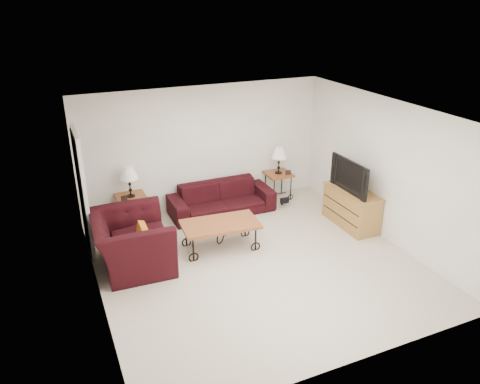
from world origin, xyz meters
The scene contains 20 objects.
ground centered at (0.00, 0.00, 0.00)m, with size 5.00×5.00×0.00m, color beige.
wall_back centered at (0.00, 2.50, 1.25)m, with size 5.00×0.02×2.50m, color white.
wall_front centered at (0.00, -2.50, 1.25)m, with size 5.00×0.02×2.50m, color white.
wall_left centered at (-2.50, 0.00, 1.25)m, with size 0.02×5.00×2.50m, color white.
wall_right centered at (2.50, 0.00, 1.25)m, with size 0.02×5.00×2.50m, color white.
ceiling centered at (0.00, 0.00, 2.50)m, with size 5.00×5.00×0.00m, color white.
doorway centered at (-2.47, 1.65, 1.02)m, with size 0.08×0.94×2.04m, color black.
sofa centered at (0.17, 2.02, 0.30)m, with size 2.09×0.82×0.61m, color black.
side_table_left centered at (-1.58, 2.20, 0.30)m, with size 0.54×0.54×0.59m, color brown.
side_table_right centered at (1.55, 2.20, 0.29)m, with size 0.53×0.53×0.58m, color brown.
lamp_left centered at (-1.58, 2.20, 0.89)m, with size 0.34×0.34×0.59m, color black, non-canonical shape.
lamp_right centered at (1.55, 2.20, 0.87)m, with size 0.33×0.33×0.58m, color black, non-canonical shape.
photo_frame_left centered at (-1.73, 2.05, 0.64)m, with size 0.12×0.02×0.10m, color black.
photo_frame_right centered at (1.70, 2.05, 0.63)m, with size 0.12×0.02×0.10m, color black.
coffee_table centered at (-0.37, 0.70, 0.24)m, with size 1.31×0.71×0.49m, color brown.
armchair centered at (-1.88, 0.74, 0.44)m, with size 1.36×1.19×0.88m, color black.
throw_pillow centered at (-1.72, 0.69, 0.52)m, with size 0.40×0.11×0.40m, color #BB6C18.
tv_stand centered at (2.23, 0.53, 0.36)m, with size 0.49×1.19×0.71m, color #A27A3C.
television centered at (2.21, 0.53, 1.02)m, with size 1.06×0.14×0.61m, color black.
backpack centered at (1.46, 1.83, 0.19)m, with size 0.29×0.22×0.38m, color black.
Camera 1 is at (-2.91, -5.94, 4.12)m, focal length 34.84 mm.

